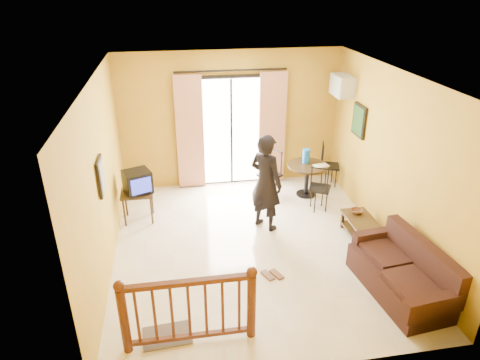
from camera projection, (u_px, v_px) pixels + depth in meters
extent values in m
plane|color=beige|center=(253.00, 246.00, 7.11)|extent=(5.00, 5.00, 0.00)
plane|color=white|center=(256.00, 77.00, 5.90)|extent=(5.00, 5.00, 0.00)
plane|color=#B78C23|center=(231.00, 120.00, 8.73)|extent=(4.50, 0.00, 4.50)
plane|color=#B78C23|center=(303.00, 271.00, 4.28)|extent=(4.50, 0.00, 4.50)
plane|color=#B78C23|center=(102.00, 180.00, 6.17)|extent=(0.00, 5.00, 5.00)
plane|color=#B78C23|center=(392.00, 160.00, 6.84)|extent=(0.00, 5.00, 5.00)
cube|color=black|center=(231.00, 132.00, 8.82)|extent=(1.34, 0.03, 2.34)
cube|color=white|center=(231.00, 132.00, 8.79)|extent=(1.20, 0.04, 2.20)
cube|color=black|center=(231.00, 133.00, 8.77)|extent=(0.04, 0.02, 2.20)
cube|color=beige|center=(190.00, 133.00, 8.60)|extent=(0.55, 0.08, 2.35)
cube|color=beige|center=(272.00, 129.00, 8.85)|extent=(0.55, 0.08, 2.35)
cylinder|color=black|center=(231.00, 70.00, 8.20)|extent=(2.20, 0.04, 0.04)
cube|color=black|center=(137.00, 193.00, 7.65)|extent=(0.57, 0.47, 0.04)
cylinder|color=black|center=(124.00, 212.00, 7.57)|extent=(0.04, 0.04, 0.55)
cylinder|color=black|center=(152.00, 210.00, 7.64)|extent=(0.04, 0.04, 0.55)
cylinder|color=black|center=(126.00, 202.00, 7.91)|extent=(0.04, 0.04, 0.55)
cylinder|color=black|center=(152.00, 200.00, 7.98)|extent=(0.04, 0.04, 0.55)
cube|color=black|center=(137.00, 182.00, 7.56)|extent=(0.56, 0.54, 0.40)
cube|color=#2635E7|center=(141.00, 186.00, 7.40)|extent=(0.34, 0.15, 0.29)
cube|color=black|center=(101.00, 176.00, 5.93)|extent=(0.04, 0.42, 0.52)
cube|color=#5E5650|center=(103.00, 176.00, 5.94)|extent=(0.01, 0.34, 0.44)
cylinder|color=black|center=(308.00, 166.00, 8.50)|extent=(0.80, 0.80, 0.04)
cylinder|color=black|center=(307.00, 180.00, 8.64)|extent=(0.08, 0.08, 0.65)
cylinder|color=black|center=(306.00, 194.00, 8.78)|extent=(0.39, 0.39, 0.03)
cylinder|color=blue|center=(306.00, 156.00, 8.54)|extent=(0.15, 0.15, 0.28)
cube|color=beige|center=(321.00, 166.00, 8.44)|extent=(0.31, 0.23, 0.02)
cube|color=silver|center=(342.00, 86.00, 8.22)|extent=(0.30, 0.60, 0.40)
cube|color=gray|center=(335.00, 86.00, 8.20)|extent=(0.02, 0.56, 0.36)
cube|color=black|center=(359.00, 121.00, 7.88)|extent=(0.04, 0.50, 0.60)
cube|color=black|center=(358.00, 121.00, 7.88)|extent=(0.01, 0.42, 0.52)
cube|color=black|center=(361.00, 220.00, 7.21)|extent=(0.44, 0.80, 0.04)
cube|color=black|center=(360.00, 232.00, 7.31)|extent=(0.40, 0.76, 0.03)
cube|color=black|center=(359.00, 241.00, 6.94)|extent=(0.05, 0.05, 0.34)
cube|color=black|center=(379.00, 239.00, 6.99)|extent=(0.05, 0.05, 0.34)
cube|color=black|center=(342.00, 219.00, 7.57)|extent=(0.05, 0.05, 0.34)
cube|color=black|center=(361.00, 217.00, 7.62)|extent=(0.05, 0.05, 0.34)
imported|color=#56331D|center=(357.00, 211.00, 7.38)|extent=(0.26, 0.26, 0.07)
cube|color=black|center=(399.00, 281.00, 6.00)|extent=(0.95, 1.63, 0.39)
cube|color=black|center=(422.00, 259.00, 5.90)|extent=(0.35, 1.56, 0.53)
cube|color=black|center=(432.00, 306.00, 5.24)|extent=(0.79, 0.24, 0.29)
cube|color=black|center=(377.00, 238.00, 6.58)|extent=(0.79, 0.24, 0.29)
cube|color=black|center=(411.00, 284.00, 5.60)|extent=(0.60, 0.69, 0.10)
cube|color=black|center=(387.00, 254.00, 6.20)|extent=(0.60, 0.69, 0.10)
imported|color=black|center=(266.00, 183.00, 7.31)|extent=(0.73, 0.75, 1.74)
cylinder|color=#471E0F|center=(124.00, 321.00, 4.94)|extent=(0.11, 0.11, 0.92)
cylinder|color=#471E0F|center=(251.00, 306.00, 5.16)|extent=(0.11, 0.11, 0.92)
sphere|color=#471E0F|center=(119.00, 286.00, 4.72)|extent=(0.13, 0.13, 0.13)
sphere|color=#471E0F|center=(252.00, 272.00, 4.94)|extent=(0.13, 0.13, 0.13)
cube|color=#471E0F|center=(187.00, 283.00, 4.85)|extent=(1.55, 0.08, 0.06)
cube|color=#471E0F|center=(191.00, 336.00, 5.21)|extent=(1.55, 0.06, 0.05)
cube|color=#4F443F|center=(167.00, 335.00, 5.34)|extent=(0.63, 0.44, 0.02)
cube|color=#56331D|center=(268.00, 275.00, 6.40)|extent=(0.19, 0.27, 0.03)
cube|color=#56331D|center=(277.00, 274.00, 6.42)|extent=(0.19, 0.27, 0.03)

